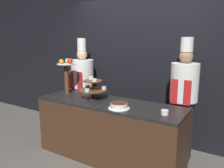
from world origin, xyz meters
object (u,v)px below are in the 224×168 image
Objects in this scene: cake_round at (119,106)px; fruit_pedestal at (67,71)px; tiered_stand at (93,88)px; cup_white at (165,112)px; chef_left at (83,83)px; chef_center_left at (184,95)px.

fruit_pedestal is at bearing 166.99° from cake_round.
cup_white is (1.17, -0.14, -0.14)m from tiered_stand.
chef_left is (-0.07, 0.49, -0.31)m from fruit_pedestal.
tiered_stand is 0.73× the size of fruit_pedestal.
chef_left is at bearing 159.54° from cup_white.
tiered_stand is at bearing -4.57° from fruit_pedestal.
fruit_pedestal is at bearing 173.89° from cup_white.
fruit_pedestal is 1.88m from chef_center_left.
tiered_stand is at bearing -40.05° from chef_left.
cake_round is 1.43m from chef_left.
chef_left reaches higher than tiered_stand.
chef_center_left reaches higher than cup_white.
fruit_pedestal is 0.33× the size of chef_center_left.
cake_round is (1.15, -0.27, -0.35)m from fruit_pedestal.
fruit_pedestal is 1.78m from cup_white.
chef_left is 1.00× the size of chef_center_left.
chef_left is at bearing 139.95° from tiered_stand.
tiered_stand is 0.83m from chef_left.
cup_white is at bearing -20.46° from chef_left.
tiered_stand is 4.75× the size of cup_white.
chef_center_left is (1.79, 0.49, -0.28)m from fruit_pedestal.
cup_white is at bearing -94.55° from chef_center_left.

